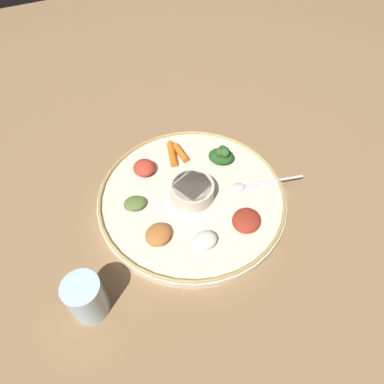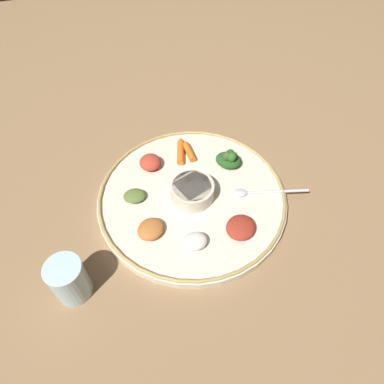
{
  "view_description": "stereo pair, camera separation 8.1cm",
  "coord_description": "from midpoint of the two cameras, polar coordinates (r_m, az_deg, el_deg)",
  "views": [
    {
      "loc": [
        0.46,
        -0.21,
        0.67
      ],
      "look_at": [
        0.0,
        0.0,
        0.03
      ],
      "focal_mm": 33.28,
      "sensor_mm": 36.0,
      "label": 1
    },
    {
      "loc": [
        0.48,
        -0.13,
        0.67
      ],
      "look_at": [
        0.0,
        0.0,
        0.03
      ],
      "focal_mm": 33.28,
      "sensor_mm": 36.0,
      "label": 2
    }
  ],
  "objects": [
    {
      "name": "carrot_near_spoon",
      "position": [
        0.91,
        -4.58,
        6.38
      ],
      "size": [
        0.07,
        0.02,
        0.02
      ],
      "color": "orange",
      "rests_on": "platter"
    },
    {
      "name": "mound_chickpea",
      "position": [
        0.76,
        -8.5,
        -6.94
      ],
      "size": [
        0.08,
        0.08,
        0.02
      ],
      "primitive_type": "ellipsoid",
      "rotation": [
        0.0,
        0.0,
        5.35
      ],
      "color": "#B2662D",
      "rests_on": "platter"
    },
    {
      "name": "carrot_outer",
      "position": [
        0.91,
        -5.83,
        6.19
      ],
      "size": [
        0.09,
        0.04,
        0.02
      ],
      "color": "orange",
      "rests_on": "platter"
    },
    {
      "name": "ground_plane",
      "position": [
        0.84,
        -2.76,
        -1.64
      ],
      "size": [
        2.4,
        2.4,
        0.0
      ],
      "primitive_type": "plane",
      "color": "olive"
    },
    {
      "name": "mound_collards",
      "position": [
        0.81,
        -11.97,
        -1.98
      ],
      "size": [
        0.05,
        0.06,
        0.02
      ],
      "primitive_type": "ellipsoid",
      "rotation": [
        0.0,
        0.0,
        1.42
      ],
      "color": "#567033",
      "rests_on": "platter"
    },
    {
      "name": "drinking_glass",
      "position": [
        0.72,
        -19.76,
        -16.09
      ],
      "size": [
        0.07,
        0.07,
        0.1
      ],
      "color": "silver",
      "rests_on": "ground_plane"
    },
    {
      "name": "mound_beet",
      "position": [
        0.77,
        5.74,
        -4.75
      ],
      "size": [
        0.09,
        0.09,
        0.02
      ],
      "primitive_type": "ellipsoid",
      "rotation": [
        0.0,
        0.0,
        5.41
      ],
      "color": "maroon",
      "rests_on": "platter"
    },
    {
      "name": "center_bowl",
      "position": [
        0.81,
        -2.87,
        0.09
      ],
      "size": [
        0.1,
        0.1,
        0.04
      ],
      "color": "beige",
      "rests_on": "platter"
    },
    {
      "name": "mound_berbere_red",
      "position": [
        0.87,
        -10.34,
        3.69
      ],
      "size": [
        0.06,
        0.06,
        0.03
      ],
      "primitive_type": "ellipsoid",
      "rotation": [
        0.0,
        0.0,
        3.03
      ],
      "color": "#B73D28",
      "rests_on": "platter"
    },
    {
      "name": "spoon",
      "position": [
        0.85,
        7.53,
        1.13
      ],
      "size": [
        0.05,
        0.18,
        0.01
      ],
      "color": "silver",
      "rests_on": "platter"
    },
    {
      "name": "greens_pile",
      "position": [
        0.88,
        2.14,
        5.79
      ],
      "size": [
        0.08,
        0.08,
        0.05
      ],
      "color": "#23511E",
      "rests_on": "platter"
    },
    {
      "name": "platter",
      "position": [
        0.83,
        -2.79,
        -1.24
      ],
      "size": [
        0.44,
        0.44,
        0.02
      ],
      "primitive_type": "cylinder",
      "color": "beige",
      "rests_on": "ground_plane"
    },
    {
      "name": "platter_rim",
      "position": [
        0.82,
        -2.82,
        -0.7
      ],
      "size": [
        0.43,
        0.43,
        0.01
      ],
      "primitive_type": "torus",
      "color": "tan",
      "rests_on": "platter"
    },
    {
      "name": "mound_rice_white",
      "position": [
        0.74,
        -1.03,
        -7.93
      ],
      "size": [
        0.05,
        0.05,
        0.02
      ],
      "primitive_type": "ellipsoid",
      "rotation": [
        0.0,
        0.0,
        1.65
      ],
      "color": "silver",
      "rests_on": "platter"
    }
  ]
}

